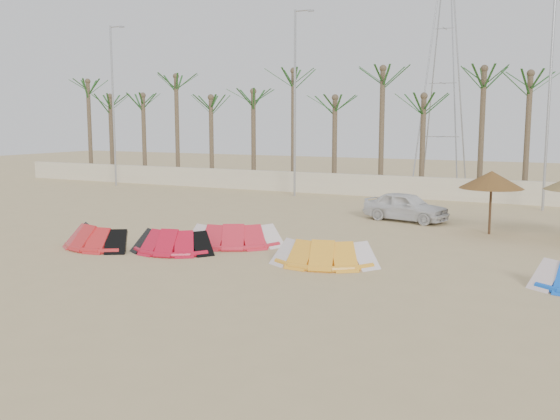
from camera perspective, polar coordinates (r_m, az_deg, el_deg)
The scene contains 13 objects.
ground at distance 17.96m, azimuth -8.65°, elevation -6.54°, with size 120.00×120.00×0.00m, color tan.
boundary_wall at distance 37.74m, azimuth 10.93°, elevation 2.09°, with size 60.00×0.30×1.30m, color beige.
palm_line at distance 38.87m, azimuth 12.74°, elevation 10.77°, with size 52.00×4.00×7.70m.
lamp_a at distance 45.51m, azimuth -14.98°, elevation 9.42°, with size 1.25×0.14×11.00m.
lamp_b at distance 37.76m, azimuth 1.42°, elevation 10.02°, with size 1.25×0.14×11.00m.
lamp_c at distance 34.25m, azimuth 23.46°, elevation 9.55°, with size 1.25×0.14×11.00m.
pylon at distance 43.36m, azimuth 14.33°, elevation 1.89°, with size 3.00×3.00×14.00m, color #A5A8AD, non-canonical shape.
kite_red_left at distance 23.49m, azimuth -16.11°, elevation -2.25°, with size 3.42×2.11×0.90m.
kite_red_mid at distance 21.98m, azimuth -9.46°, elevation -2.74°, with size 3.14×2.02×0.90m.
kite_red_right at distance 22.91m, azimuth -3.82°, elevation -2.20°, with size 3.86×2.75×0.90m.
kite_orange at distance 19.89m, azimuth 4.39°, elevation -3.79°, with size 3.51×2.17×0.90m.
parasol_left at distance 26.26m, azimuth 18.78°, elevation 2.63°, with size 2.54×2.54×2.55m.
car at distance 28.96m, azimuth 11.43°, elevation 0.31°, with size 1.56×3.89×1.33m, color silver.
Camera 1 is at (10.07, -14.16, 4.51)m, focal length 40.00 mm.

